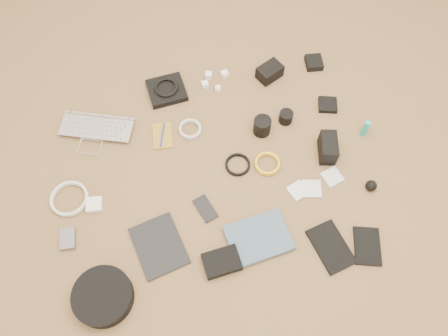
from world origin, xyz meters
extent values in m
cube|color=brown|center=(0.00, 0.00, -0.02)|extent=(4.00, 4.00, 0.04)
imported|color=silver|center=(-0.50, 0.32, 0.01)|extent=(0.39, 0.34, 0.03)
cube|color=black|center=(-0.13, 0.50, 0.02)|extent=(0.18, 0.17, 0.03)
torus|color=black|center=(-0.13, 0.50, 0.04)|extent=(0.13, 0.13, 0.01)
cube|color=white|center=(0.11, 0.45, 0.01)|extent=(0.03, 0.03, 0.02)
cube|color=white|center=(0.09, 0.53, 0.02)|extent=(0.04, 0.04, 0.03)
cube|color=white|center=(0.16, 0.52, 0.02)|extent=(0.04, 0.04, 0.03)
cube|color=white|center=(0.06, 0.48, 0.01)|extent=(0.03, 0.03, 0.03)
cube|color=black|center=(0.38, 0.47, 0.03)|extent=(0.14, 0.12, 0.07)
cube|color=black|center=(0.62, 0.48, 0.02)|extent=(0.09, 0.10, 0.03)
cube|color=olive|center=(-0.20, 0.25, 0.00)|extent=(0.10, 0.15, 0.01)
cylinder|color=#152BAC|center=(-0.20, 0.25, 0.01)|extent=(0.05, 0.12, 0.01)
torus|color=silver|center=(-0.07, 0.25, 0.01)|extent=(0.14, 0.14, 0.01)
cylinder|color=black|center=(0.25, 0.17, 0.04)|extent=(0.09, 0.09, 0.09)
cylinder|color=black|center=(0.37, 0.20, 0.03)|extent=(0.07, 0.07, 0.06)
cube|color=black|center=(0.60, 0.23, 0.01)|extent=(0.11, 0.11, 0.02)
cube|color=white|center=(-0.54, -0.02, 0.01)|extent=(0.07, 0.07, 0.03)
torus|color=silver|center=(-0.64, 0.04, 0.01)|extent=(0.20, 0.20, 0.01)
torus|color=black|center=(0.10, 0.02, 0.01)|extent=(0.12, 0.12, 0.01)
torus|color=yellow|center=(0.22, -0.01, 0.01)|extent=(0.15, 0.15, 0.01)
cube|color=black|center=(0.50, -0.01, 0.05)|extent=(0.10, 0.14, 0.10)
cylinder|color=#19A59A|center=(0.70, 0.04, 0.05)|extent=(0.03, 0.03, 0.09)
cube|color=#5C5C61|center=(-0.66, -0.14, 0.01)|extent=(0.07, 0.10, 0.03)
cube|color=black|center=(-0.31, -0.26, 0.01)|extent=(0.22, 0.27, 0.01)
cube|color=black|center=(-0.09, -0.14, 0.00)|extent=(0.09, 0.13, 0.01)
cube|color=silver|center=(0.32, -0.16, 0.01)|extent=(0.09, 0.09, 0.01)
cube|color=silver|center=(0.37, -0.17, 0.01)|extent=(0.10, 0.10, 0.01)
cube|color=silver|center=(0.48, -0.14, 0.01)|extent=(0.09, 0.09, 0.01)
sphere|color=black|center=(0.62, -0.22, 0.02)|extent=(0.06, 0.06, 0.05)
cylinder|color=black|center=(-0.54, -0.41, 0.03)|extent=(0.26, 0.26, 0.06)
cube|color=black|center=(-0.08, -0.39, 0.02)|extent=(0.15, 0.11, 0.04)
imported|color=#3D5368|center=(0.10, -0.42, 0.01)|extent=(0.26, 0.21, 0.02)
cube|color=black|center=(0.36, -0.43, 0.01)|extent=(0.16, 0.22, 0.01)
cube|color=black|center=(0.51, -0.46, 0.01)|extent=(0.15, 0.18, 0.01)
camera|label=1|loc=(-0.18, -0.84, 1.71)|focal=35.00mm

